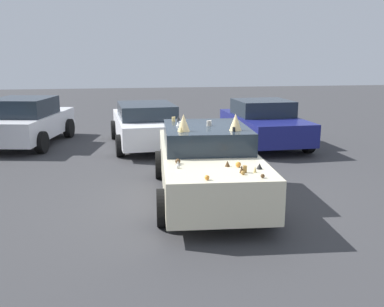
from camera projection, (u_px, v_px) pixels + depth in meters
ground_plane at (207, 196)px, 8.69m from camera, size 60.00×60.00×0.00m
art_car_decorated at (207, 161)px, 8.56m from camera, size 4.77×2.29×1.72m
parked_sedan_near_right at (264, 123)px, 13.50m from camera, size 4.02×2.14×1.41m
parked_sedan_far_right at (27, 121)px, 13.57m from camera, size 4.28×2.63×1.49m
parked_sedan_far_left at (146, 124)px, 13.41m from camera, size 4.43×2.22×1.34m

